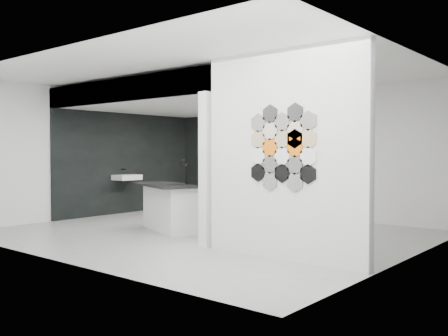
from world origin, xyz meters
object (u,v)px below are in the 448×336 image
(partition_panel, at_px, (284,155))
(wall_basin, at_px, (127,177))
(kettle, at_px, (280,154))
(bottle_dark, at_px, (232,154))
(kitchen_island, at_px, (169,207))
(glass_bowl, at_px, (299,155))
(utensil_cup, at_px, (220,155))
(stockpot, at_px, (222,153))
(glass_vase, at_px, (300,154))

(partition_panel, height_order, wall_basin, partition_panel)
(kettle, relative_size, bottle_dark, 1.16)
(kettle, bearing_deg, partition_panel, -75.97)
(kitchen_island, distance_m, glass_bowl, 3.37)
(partition_panel, bearing_deg, kettle, 123.95)
(utensil_cup, bearing_deg, wall_basin, -117.71)
(stockpot, distance_m, bottle_dark, 0.32)
(partition_panel, xyz_separation_m, stockpot, (-4.32, 3.87, 0.01))
(kitchen_island, height_order, stockpot, stockpot)
(partition_panel, bearing_deg, utensil_cup, 138.58)
(kitchen_island, height_order, bottle_dark, bottle_dark)
(wall_basin, distance_m, utensil_cup, 2.39)
(kettle, relative_size, glass_bowl, 1.24)
(partition_panel, bearing_deg, bottle_dark, 135.96)
(glass_bowl, bearing_deg, stockpot, 180.00)
(bottle_dark, height_order, utensil_cup, bottle_dark)
(utensil_cup, bearing_deg, kettle, 0.00)
(partition_panel, relative_size, glass_vase, 18.63)
(glass_vase, xyz_separation_m, utensil_cup, (-2.31, 0.00, -0.03))
(glass_bowl, bearing_deg, kettle, 180.00)
(kitchen_island, xyz_separation_m, stockpot, (-1.36, 3.13, 0.97))
(kettle, xyz_separation_m, glass_vase, (0.53, 0.00, 0.01))
(kitchen_island, distance_m, glass_vase, 3.39)
(stockpot, bearing_deg, partition_panel, -41.82)
(wall_basin, relative_size, stockpot, 2.62)
(kettle, bearing_deg, stockpot, 160.08)
(wall_basin, bearing_deg, glass_bowl, 31.54)
(wall_basin, relative_size, glass_bowl, 4.63)
(bottle_dark, bearing_deg, utensil_cup, 180.00)
(kitchen_island, bearing_deg, bottle_dark, 130.53)
(kitchen_island, xyz_separation_m, utensil_cup, (-1.42, 3.13, 0.93))
(wall_basin, xyz_separation_m, kettle, (2.86, 2.07, 0.54))
(partition_panel, relative_size, wall_basin, 4.67)
(kettle, bearing_deg, glass_vase, -19.92)
(stockpot, xyz_separation_m, bottle_dark, (0.32, 0.00, -0.02))
(wall_basin, xyz_separation_m, glass_vase, (3.39, 2.07, 0.55))
(kettle, bearing_deg, kitchen_island, -116.51)
(glass_vase, distance_m, utensil_cup, 2.31)
(wall_basin, bearing_deg, stockpot, 60.99)
(glass_vase, height_order, bottle_dark, glass_vase)
(bottle_dark, bearing_deg, partition_panel, -44.04)
(wall_basin, height_order, stockpot, stockpot)
(glass_bowl, distance_m, utensil_cup, 2.28)
(wall_basin, xyz_separation_m, kitchen_island, (2.50, -1.06, -0.41))
(wall_basin, xyz_separation_m, stockpot, (1.15, 2.07, 0.56))
(kitchen_island, distance_m, kettle, 3.29)
(partition_panel, relative_size, glass_bowl, 21.58)
(stockpot, bearing_deg, kettle, 0.00)
(wall_basin, height_order, kitchen_island, kitchen_island)
(stockpot, bearing_deg, utensil_cup, 180.00)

